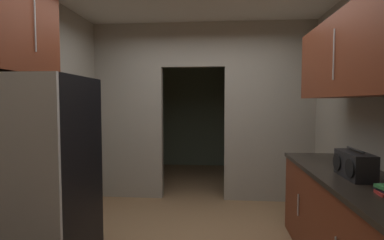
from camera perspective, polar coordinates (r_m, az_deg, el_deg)
name	(u,v)px	position (r m, az deg, el deg)	size (l,w,h in m)	color
kitchen_partition	(205,106)	(4.55, 2.47, 2.69)	(3.34, 0.12, 2.69)	#9E998C
adjoining_room_shell	(207,109)	(6.30, 2.81, 2.06)	(3.34, 2.53, 2.69)	slate
refrigerator	(41,179)	(2.83, -26.94, -10.04)	(0.75, 0.80, 1.70)	black
lower_cabinet_run	(352,228)	(2.94, 28.25, -17.79)	(0.64, 2.15, 0.89)	maroon
upper_cabinet_counterside	(357,54)	(2.78, 29.10, 10.97)	(0.36, 1.93, 0.68)	maroon
upper_cabinet_fridgeside	(15,19)	(3.06, -30.85, 16.31)	(0.36, 0.82, 0.93)	maroon
boombox	(354,165)	(2.70, 28.69, -7.57)	(0.18, 0.40, 0.23)	black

